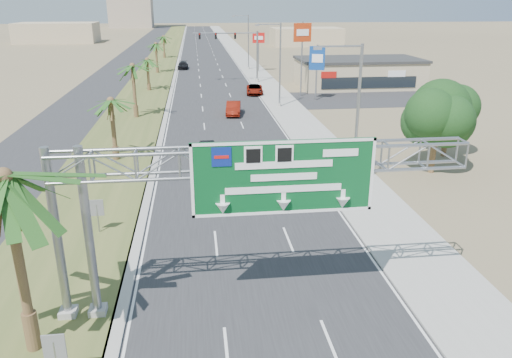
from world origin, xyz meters
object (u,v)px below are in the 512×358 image
at_px(sign_gantry, 243,174).
at_px(pole_sign_red_near, 302,37).
at_px(signal_mast, 245,52).
at_px(store_building, 358,73).
at_px(car_far, 183,65).
at_px(pole_sign_blue, 317,60).
at_px(car_right_lane, 255,90).
at_px(pole_sign_red_far, 259,41).
at_px(palm_near, 4,178).
at_px(car_left_lane, 207,151).
at_px(car_mid_lane, 233,108).

height_order(sign_gantry, pole_sign_red_near, pole_sign_red_near).
distance_m(signal_mast, store_building, 18.08).
distance_m(car_far, pole_sign_blue, 39.11).
bearing_deg(signal_mast, store_building, -19.54).
bearing_deg(car_right_lane, pole_sign_red_far, 86.93).
relative_size(palm_near, car_right_lane, 1.74).
xyz_separation_m(sign_gantry, store_building, (23.06, 56.07, -4.06)).
relative_size(sign_gantry, car_right_lane, 3.49).
relative_size(car_right_lane, pole_sign_red_near, 0.49).
relative_size(palm_near, pole_sign_red_near, 0.84).
relative_size(sign_gantry, pole_sign_blue, 2.34).
distance_m(car_left_lane, car_far, 59.01).
bearing_deg(sign_gantry, signal_mast, 84.26).
bearing_deg(palm_near, pole_sign_blue, 65.14).
distance_m(pole_sign_red_near, pole_sign_red_far, 25.73).
bearing_deg(car_mid_lane, car_far, 105.39).
xyz_separation_m(car_left_lane, pole_sign_red_far, (11.00, 53.21, 4.88)).
height_order(car_mid_lane, car_right_lane, car_mid_lane).
xyz_separation_m(car_right_lane, pole_sign_red_far, (3.50, 23.26, 4.95)).
height_order(palm_near, car_left_lane, palm_near).
height_order(sign_gantry, pole_sign_red_far, sign_gantry).
xyz_separation_m(palm_near, pole_sign_blue, (22.20, 47.91, -1.72)).
xyz_separation_m(signal_mast, store_building, (16.83, -5.97, -2.85)).
height_order(signal_mast, car_left_lane, signal_mast).
distance_m(sign_gantry, car_right_lane, 52.12).
bearing_deg(sign_gantry, car_mid_lane, 86.18).
bearing_deg(car_far, store_building, -40.22).
height_order(pole_sign_blue, pole_sign_red_far, pole_sign_red_far).
bearing_deg(car_right_lane, pole_sign_blue, -30.49).
relative_size(signal_mast, store_building, 0.57).
xyz_separation_m(store_building, pole_sign_blue, (-9.00, -10.09, 3.21)).
xyz_separation_m(car_mid_lane, car_right_lane, (4.00, 13.06, -0.09)).
relative_size(car_mid_lane, car_right_lane, 0.96).
height_order(car_right_lane, pole_sign_blue, pole_sign_blue).
xyz_separation_m(palm_near, signal_mast, (14.37, 63.97, -2.08)).
bearing_deg(store_building, car_right_lane, -164.27).
bearing_deg(pole_sign_red_near, sign_gantry, -104.50).
xyz_separation_m(palm_near, pole_sign_red_near, (20.86, 51.12, 0.91)).
bearing_deg(signal_mast, sign_gantry, -95.74).
relative_size(car_right_lane, pole_sign_red_far, 0.67).
bearing_deg(car_left_lane, sign_gantry, -86.59).
bearing_deg(pole_sign_red_near, signal_mast, 116.77).
height_order(car_left_lane, pole_sign_red_far, pole_sign_red_far).
xyz_separation_m(signal_mast, car_far, (-10.16, 18.37, -4.18)).
bearing_deg(car_far, car_right_lane, -68.28).
height_order(sign_gantry, car_left_lane, sign_gantry).
bearing_deg(store_building, car_left_lane, -124.75).
relative_size(signal_mast, car_mid_lane, 2.23).
distance_m(sign_gantry, signal_mast, 62.37).
xyz_separation_m(store_building, car_mid_lane, (-20.50, -17.71, -1.24)).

